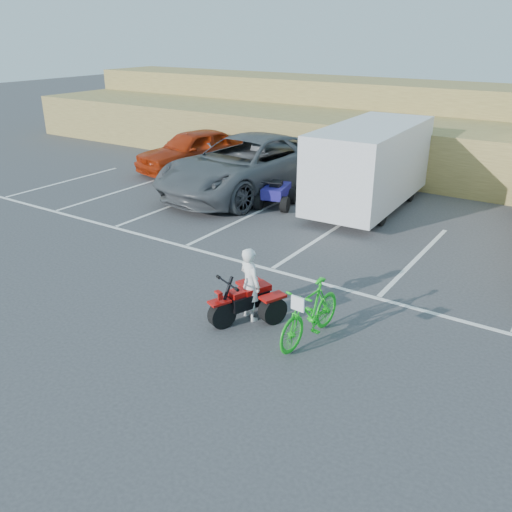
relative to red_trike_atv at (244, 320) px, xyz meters
The scene contains 11 objects.
ground 0.84m from the red_trike_atv, behind, with size 100.00×100.00×0.00m, color #38383B.
parking_stripes 4.01m from the red_trike_atv, 89.62° to the left, with size 28.00×5.16×0.01m.
grass_embankment 15.51m from the red_trike_atv, 93.11° to the left, with size 40.00×8.50×3.10m.
red_trike_atv is the anchor object (origin of this frame).
rider 0.76m from the red_trike_atv, 68.17° to the left, with size 0.55×0.36×1.50m, color white.
green_dirt_bike 1.54m from the red_trike_atv, ahead, with size 0.53×1.89×1.13m, color #14BF19.
grey_pickup 9.13m from the red_trike_atv, 124.11° to the left, with size 3.24×7.03×1.95m, color #474B4F.
red_car 12.58m from the red_trike_atv, 134.12° to the left, with size 1.94×4.82×1.64m, color #9B2408.
cargo_trailer 8.39m from the red_trike_atv, 96.11° to the left, with size 2.46×5.70×2.62m.
quad_atv_blue 7.48m from the red_trike_atv, 116.77° to the left, with size 1.08×1.44×0.94m, color navy, non-canonical shape.
quad_atv_green 7.18m from the red_trike_atv, 101.80° to the left, with size 1.09×1.46×0.95m, color #125114, non-canonical shape.
Camera 1 is at (6.26, -7.65, 5.34)m, focal length 38.00 mm.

